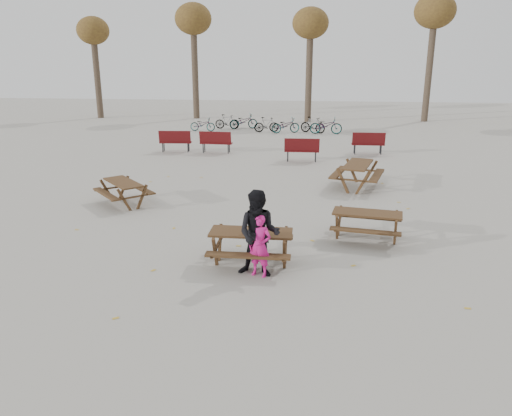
# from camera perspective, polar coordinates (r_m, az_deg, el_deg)

# --- Properties ---
(ground) EXTENTS (80.00, 80.00, 0.00)m
(ground) POSITION_cam_1_polar(r_m,az_deg,el_deg) (11.20, -0.56, -6.41)
(ground) COLOR gray
(ground) RESTS_ON ground
(main_picnic_table) EXTENTS (1.80, 1.45, 0.78)m
(main_picnic_table) POSITION_cam_1_polar(r_m,az_deg,el_deg) (10.98, -0.57, -3.60)
(main_picnic_table) COLOR #3A2215
(main_picnic_table) RESTS_ON ground
(food_tray) EXTENTS (0.18, 0.11, 0.03)m
(food_tray) POSITION_cam_1_polar(r_m,az_deg,el_deg) (10.74, 0.69, -2.91)
(food_tray) COLOR white
(food_tray) RESTS_ON main_picnic_table
(bread_roll) EXTENTS (0.14, 0.06, 0.05)m
(bread_roll) POSITION_cam_1_polar(r_m,az_deg,el_deg) (10.73, 0.69, -2.70)
(bread_roll) COLOR tan
(bread_roll) RESTS_ON food_tray
(soda_bottle) EXTENTS (0.07, 0.07, 0.17)m
(soda_bottle) POSITION_cam_1_polar(r_m,az_deg,el_deg) (10.74, -1.18, -2.61)
(soda_bottle) COLOR silver
(soda_bottle) RESTS_ON main_picnic_table
(child) EXTENTS (0.57, 0.46, 1.35)m
(child) POSITION_cam_1_polar(r_m,az_deg,el_deg) (10.39, 0.44, -4.32)
(child) COLOR #DA1B82
(child) RESTS_ON ground
(adult) EXTENTS (0.97, 0.80, 1.86)m
(adult) POSITION_cam_1_polar(r_m,az_deg,el_deg) (10.31, 0.34, -2.98)
(adult) COLOR black
(adult) RESTS_ON ground
(picnic_table_east) EXTENTS (1.89, 1.62, 0.73)m
(picnic_table_east) POSITION_cam_1_polar(r_m,az_deg,el_deg) (12.78, 12.52, -2.03)
(picnic_table_east) COLOR #3A2215
(picnic_table_east) RESTS_ON ground
(picnic_table_north) EXTENTS (2.14, 2.16, 0.73)m
(picnic_table_north) POSITION_cam_1_polar(r_m,az_deg,el_deg) (15.95, -14.85, 1.67)
(picnic_table_north) COLOR #3A2215
(picnic_table_north) RESTS_ON ground
(picnic_table_far) EXTENTS (2.05, 2.33, 0.86)m
(picnic_table_far) POSITION_cam_1_polar(r_m,az_deg,el_deg) (17.69, 11.49, 3.63)
(picnic_table_far) COLOR #3A2215
(picnic_table_far) RESTS_ON ground
(park_bench_row) EXTENTS (10.61, 2.51, 1.03)m
(park_bench_row) POSITION_cam_1_polar(r_m,az_deg,el_deg) (23.14, 0.93, 7.37)
(park_bench_row) COLOR #5A1214
(park_bench_row) RESTS_ON ground
(bicycle_row) EXTENTS (9.06, 2.62, 0.97)m
(bicycle_row) POSITION_cam_1_polar(r_m,az_deg,el_deg) (30.19, 1.77, 9.58)
(bicycle_row) COLOR black
(bicycle_row) RESTS_ON ground
(tree_row) EXTENTS (32.17, 3.52, 8.26)m
(tree_row) POSITION_cam_1_polar(r_m,az_deg,el_deg) (35.38, 6.07, 19.94)
(tree_row) COLOR #382B21
(tree_row) RESTS_ON ground
(fallen_leaves) EXTENTS (11.00, 11.00, 0.01)m
(fallen_leaves) POSITION_cam_1_polar(r_m,az_deg,el_deg) (13.48, 2.81, -2.23)
(fallen_leaves) COLOR gold
(fallen_leaves) RESTS_ON ground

